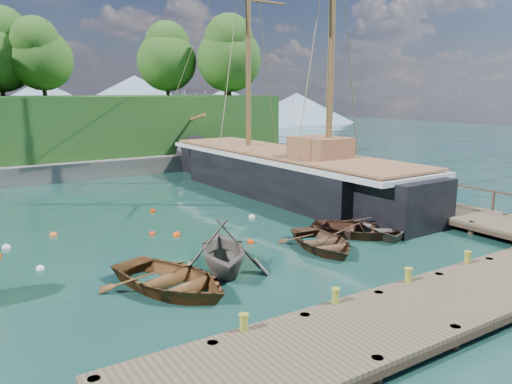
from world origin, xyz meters
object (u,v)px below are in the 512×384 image
Objects in this scene: rowboat_2 at (322,249)px; schooner at (284,176)px; rowboat_0 at (171,290)px; rowboat_4 at (359,236)px; cabin_boat_white at (402,217)px; rowboat_3 at (381,232)px; rowboat_1 at (223,272)px.

rowboat_2 is 0.14× the size of schooner.
rowboat_0 reaches higher than rowboat_4.
cabin_boat_white is at bearing -80.01° from schooner.
rowboat_2 is at bearing -13.30° from rowboat_0.
rowboat_2 is 0.94× the size of rowboat_3.
rowboat_0 is at bearing -160.00° from cabin_boat_white.
rowboat_0 is 2.29m from rowboat_1.
rowboat_2 is at bearing 154.44° from rowboat_4.
rowboat_1 is 11.85m from cabin_boat_white.
rowboat_3 is at bearing -99.45° from schooner.
rowboat_3 is at bearing 18.07° from rowboat_2.
rowboat_1 is 0.70× the size of cabin_boat_white.
rowboat_1 is 0.92× the size of rowboat_4.
schooner is at bearing 22.22° from rowboat_0.
rowboat_0 is 0.17× the size of schooner.
rowboat_2 is (4.79, 0.13, 0.00)m from rowboat_1.
cabin_boat_white is at bearing -8.50° from rowboat_0.
rowboat_0 reaches higher than rowboat_3.
rowboat_2 is 0.96× the size of rowboat_4.
rowboat_3 is 0.15× the size of schooner.
rowboat_0 is 7.05m from rowboat_2.
cabin_boat_white is at bearing 56.32° from rowboat_3.
rowboat_0 is 14.14m from cabin_boat_white.
rowboat_1 is (2.23, 0.52, 0.00)m from rowboat_0.
cabin_boat_white is at bearing 32.81° from rowboat_1.
cabin_boat_white is at bearing -21.90° from rowboat_4.
schooner is at bearing 74.40° from rowboat_2.
cabin_boat_white is at bearing 27.13° from rowboat_2.
rowboat_3 is 1.28m from rowboat_4.
schooner reaches higher than rowboat_3.
rowboat_1 is 14.32m from schooner.
rowboat_3 is 1.02× the size of rowboat_4.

